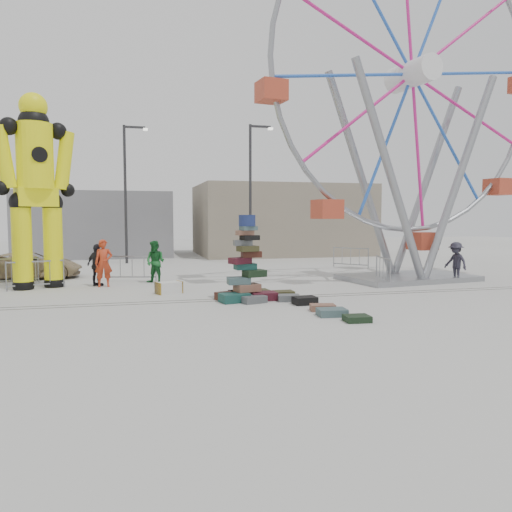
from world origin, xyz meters
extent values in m
plane|color=#9E9E99|center=(0.00, 0.00, 0.00)|extent=(90.00, 90.00, 0.00)
cube|color=#47443F|center=(0.00, 0.60, 0.00)|extent=(40.00, 0.04, 0.01)
cube|color=#47443F|center=(0.00, 1.00, 0.00)|extent=(40.00, 0.04, 0.01)
cube|color=gray|center=(7.00, 20.00, 2.50)|extent=(12.00, 8.00, 5.00)
cube|color=gray|center=(-6.00, 22.00, 2.20)|extent=(10.00, 8.00, 4.40)
cylinder|color=#2D2D30|center=(3.00, 13.00, 4.00)|extent=(0.16, 0.16, 8.00)
cube|color=#2D2D30|center=(3.60, 13.00, 7.90)|extent=(1.20, 0.15, 0.12)
cube|color=silver|center=(4.20, 13.00, 7.80)|extent=(0.25, 0.25, 0.12)
cylinder|color=#2D2D30|center=(-4.00, 15.00, 4.00)|extent=(0.16, 0.16, 8.00)
cube|color=#2D2D30|center=(-3.40, 15.00, 7.90)|extent=(1.20, 0.15, 0.12)
cube|color=silver|center=(-2.80, 15.00, 7.80)|extent=(0.25, 0.25, 0.12)
cube|color=#184A43|center=(-0.62, 0.25, 0.15)|extent=(1.01, 0.79, 0.29)
cube|color=#4A1320|center=(0.39, 0.41, 0.14)|extent=(0.86, 0.60, 0.27)
cube|color=#451F16|center=(-0.70, 0.81, 0.12)|extent=(0.93, 0.79, 0.25)
cube|color=#3B391D|center=(0.30, 0.97, 0.14)|extent=(0.86, 0.63, 0.27)
cube|color=#565A5D|center=(-0.06, 0.00, 0.11)|extent=(0.89, 0.73, 0.23)
cube|color=black|center=(-0.24, 1.11, 0.12)|extent=(0.77, 0.55, 0.25)
cube|color=brown|center=(-0.14, 0.50, 0.42)|extent=(0.90, 0.72, 0.25)
cube|color=#455F62|center=(-0.43, 0.49, 0.66)|extent=(0.74, 0.52, 0.23)
cube|color=black|center=(0.11, 0.52, 0.88)|extent=(0.80, 0.65, 0.23)
cube|color=#184A43|center=(-0.17, 0.67, 1.10)|extent=(0.72, 0.52, 0.20)
cube|color=#4A1320|center=(-0.36, 0.58, 1.30)|extent=(0.78, 0.67, 0.20)
cube|color=#451F16|center=(0.02, 0.58, 1.50)|extent=(0.62, 0.43, 0.20)
cube|color=#3B391D|center=(-0.13, 0.44, 1.69)|extent=(0.72, 0.58, 0.18)
cube|color=#565A5D|center=(-0.27, 0.57, 1.88)|extent=(0.61, 0.44, 0.18)
cube|color=black|center=(-0.05, 0.51, 2.04)|extent=(0.65, 0.53, 0.16)
cube|color=brown|center=(-0.21, 0.55, 2.20)|extent=(0.57, 0.40, 0.16)
cube|color=#455F62|center=(-0.10, 0.47, 2.35)|extent=(0.60, 0.49, 0.14)
cylinder|color=navy|center=(-0.14, 0.50, 2.60)|extent=(0.54, 0.54, 0.36)
sphere|color=black|center=(-7.71, 4.95, 0.15)|extent=(0.77, 0.77, 0.77)
cylinder|color=#FEFF0D|center=(-7.71, 4.95, 1.62)|extent=(0.71, 0.71, 3.25)
sphere|color=black|center=(-7.71, 4.95, 3.25)|extent=(0.81, 0.81, 0.81)
sphere|color=black|center=(-6.68, 5.39, 0.15)|extent=(0.77, 0.77, 0.77)
cylinder|color=#FEFF0D|center=(-6.68, 5.39, 1.62)|extent=(0.71, 0.71, 3.25)
sphere|color=black|center=(-6.68, 5.39, 3.25)|extent=(0.81, 0.81, 0.81)
cube|color=#FEFF0D|center=(-7.20, 5.17, 3.45)|extent=(1.63, 1.31, 0.71)
cylinder|color=#FEFF0D|center=(-7.20, 5.17, 4.98)|extent=(1.32, 1.32, 2.44)
sphere|color=black|center=(-7.20, 5.17, 6.20)|extent=(1.12, 1.12, 1.12)
sphere|color=#FEFF0D|center=(-7.20, 5.17, 6.80)|extent=(1.02, 1.02, 1.02)
sphere|color=black|center=(-7.99, 4.83, 5.99)|extent=(0.65, 0.65, 0.65)
cylinder|color=#FEFF0D|center=(-8.18, 4.75, 4.87)|extent=(0.98, 0.82, 2.29)
sphere|color=black|center=(-8.27, 4.71, 3.76)|extent=(0.53, 0.53, 0.53)
sphere|color=black|center=(-6.40, 5.51, 5.99)|extent=(0.65, 0.65, 0.65)
cylinder|color=#FEFF0D|center=(-6.22, 5.59, 4.87)|extent=(0.98, 0.82, 2.29)
sphere|color=black|center=(-6.13, 5.63, 3.76)|extent=(0.53, 0.53, 0.53)
cube|color=gray|center=(7.77, 3.92, 0.11)|extent=(5.82, 3.98, 0.22)
cylinder|color=gray|center=(6.19, 2.71, 4.33)|extent=(3.78, 0.85, 8.79)
cylinder|color=gray|center=(9.63, 3.20, 4.33)|extent=(3.78, 0.85, 8.79)
cylinder|color=gray|center=(5.92, 4.64, 4.33)|extent=(3.78, 0.85, 8.79)
cylinder|color=gray|center=(9.35, 5.13, 4.33)|extent=(3.78, 0.85, 8.79)
cylinder|color=white|center=(7.77, 3.92, 8.67)|extent=(1.41, 2.51, 1.08)
torus|color=gray|center=(7.77, 3.92, 8.67)|extent=(13.12, 2.08, 13.22)
cube|color=#AC3B25|center=(7.77, 3.92, 1.63)|extent=(1.10, 1.10, 0.76)
cube|color=silver|center=(-2.50, 2.63, 0.20)|extent=(0.99, 0.77, 0.41)
cube|color=#3B391D|center=(1.23, 0.89, 0.10)|extent=(0.66, 0.53, 0.21)
cube|color=#565A5D|center=(1.13, 0.04, 0.10)|extent=(0.79, 0.65, 0.21)
cube|color=black|center=(1.42, -0.69, 0.12)|extent=(0.74, 0.55, 0.25)
cube|color=brown|center=(1.56, -1.82, 0.10)|extent=(0.78, 0.57, 0.19)
cube|color=#455F62|center=(1.52, -2.58, 0.10)|extent=(0.84, 0.65, 0.21)
cube|color=black|center=(1.86, -3.44, 0.08)|extent=(0.69, 0.58, 0.17)
imported|color=#B7361A|center=(-4.81, 4.97, 0.92)|extent=(0.71, 0.50, 1.85)
imported|color=#175F26|center=(-2.81, 5.57, 0.87)|extent=(1.07, 1.03, 1.75)
imported|color=black|center=(-5.08, 5.30, 0.83)|extent=(1.00, 0.94, 1.66)
imported|color=#272632|center=(9.45, 2.96, 0.83)|extent=(0.85, 1.19, 1.67)
imported|color=tan|center=(-8.07, 8.47, 0.59)|extent=(4.38, 2.20, 1.19)
camera|label=1|loc=(-3.83, -15.16, 2.71)|focal=35.00mm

